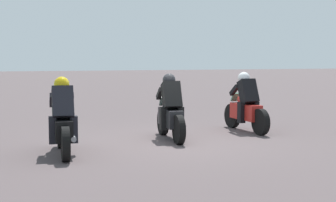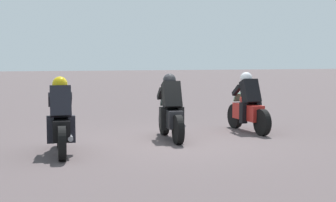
{
  "view_description": "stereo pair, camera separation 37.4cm",
  "coord_description": "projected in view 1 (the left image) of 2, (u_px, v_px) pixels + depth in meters",
  "views": [
    {
      "loc": [
        -10.47,
        3.66,
        1.88
      ],
      "look_at": [
        0.14,
        0.04,
        0.9
      ],
      "focal_mm": 53.43,
      "sensor_mm": 36.0,
      "label": 1
    },
    {
      "loc": [
        -10.58,
        3.3,
        1.88
      ],
      "look_at": [
        0.14,
        0.04,
        0.9
      ],
      "focal_mm": 53.43,
      "sensor_mm": 36.0,
      "label": 2
    }
  ],
  "objects": [
    {
      "name": "rider_lane_b",
      "position": [
        171.0,
        112.0,
        11.46
      ],
      "size": [
        2.04,
        0.55,
        1.51
      ],
      "rotation": [
        0.0,
        0.0,
        -0.07
      ],
      "color": "black",
      "rests_on": "ground_plane"
    },
    {
      "name": "rider_lane_c",
      "position": [
        63.0,
        123.0,
        9.65
      ],
      "size": [
        2.04,
        0.55,
        1.51
      ],
      "rotation": [
        0.0,
        0.0,
        -0.06
      ],
      "color": "black",
      "rests_on": "ground_plane"
    },
    {
      "name": "ground_plane",
      "position": [
        172.0,
        141.0,
        11.21
      ],
      "size": [
        120.0,
        120.0,
        0.0
      ],
      "primitive_type": "plane",
      "color": "#4D4143"
    },
    {
      "name": "rider_lane_a",
      "position": [
        246.0,
        107.0,
        12.7
      ],
      "size": [
        2.04,
        0.55,
        1.51
      ],
      "rotation": [
        0.0,
        0.0,
        0.05
      ],
      "color": "black",
      "rests_on": "ground_plane"
    }
  ]
}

